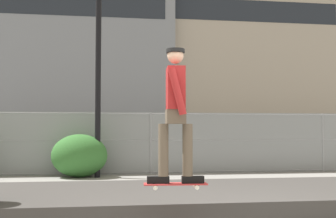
% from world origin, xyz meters
% --- Properties ---
extents(gravel_berm, '(12.30, 2.94, 0.32)m').
position_xyz_m(gravel_berm, '(0.00, 2.29, 0.16)').
color(gravel_berm, '#3D3A38').
rests_on(gravel_berm, ground_plane).
extents(skateboard, '(0.81, 0.26, 0.07)m').
position_xyz_m(skateboard, '(-0.51, 0.54, 0.61)').
color(skateboard, '#B22D2D').
extents(skater, '(0.73, 0.60, 1.73)m').
position_xyz_m(skater, '(-0.51, 0.54, 1.61)').
color(skater, black).
rests_on(skater, skateboard).
extents(chain_fence, '(22.20, 0.06, 1.85)m').
position_xyz_m(chain_fence, '(0.00, 8.13, 0.93)').
color(chain_fence, gray).
rests_on(chain_fence, ground_plane).
extents(street_lamp, '(0.44, 0.44, 7.59)m').
position_xyz_m(street_lamp, '(-1.57, 7.43, 4.65)').
color(street_lamp, black).
rests_on(street_lamp, ground_plane).
extents(library_building, '(28.25, 15.55, 23.93)m').
position_xyz_m(library_building, '(-7.74, 49.64, 11.97)').
color(library_building, slate).
rests_on(library_building, ground_plane).
extents(office_block, '(24.79, 11.13, 24.55)m').
position_xyz_m(office_block, '(14.65, 48.47, 12.28)').
color(office_block, '#9E9384').
rests_on(office_block, ground_plane).
extents(shrub_center, '(1.55, 1.27, 1.20)m').
position_xyz_m(shrub_center, '(-2.07, 7.52, 0.60)').
color(shrub_center, '#336B2D').
rests_on(shrub_center, ground_plane).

